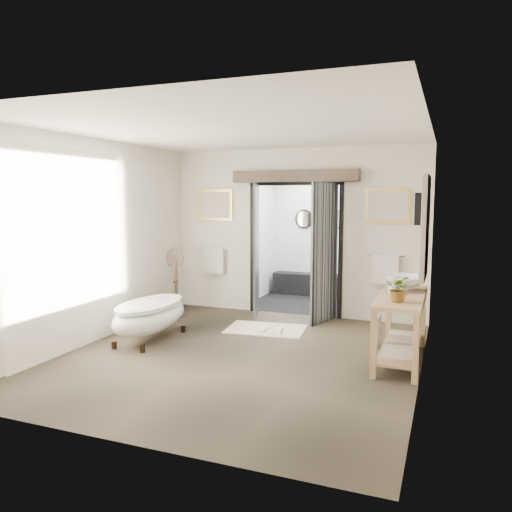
% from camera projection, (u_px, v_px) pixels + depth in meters
% --- Properties ---
extents(ground_plane, '(5.00, 5.00, 0.00)m').
position_uv_depth(ground_plane, '(239.00, 356.00, 6.53)').
color(ground_plane, brown).
extents(room_shell, '(4.52, 5.02, 2.91)m').
position_uv_depth(room_shell, '(233.00, 214.00, 6.22)').
color(room_shell, silver).
rests_on(room_shell, ground_plane).
extents(shower_room, '(2.22, 2.01, 2.51)m').
position_uv_depth(shower_room, '(317.00, 254.00, 10.11)').
color(shower_room, black).
rests_on(shower_room, ground_plane).
extents(back_wall_dressing, '(3.82, 0.79, 2.52)m').
position_uv_depth(back_wall_dressing, '(292.00, 227.00, 8.48)').
color(back_wall_dressing, black).
rests_on(back_wall_dressing, ground_plane).
extents(clawfoot_tub, '(0.69, 1.55, 0.76)m').
position_uv_depth(clawfoot_tub, '(150.00, 315.00, 7.20)').
color(clawfoot_tub, black).
rests_on(clawfoot_tub, ground_plane).
extents(vanity, '(0.57, 1.60, 0.85)m').
position_uv_depth(vanity, '(399.00, 322.00, 6.26)').
color(vanity, tan).
rests_on(vanity, ground_plane).
extents(pedestal_mirror, '(0.35, 0.23, 1.20)m').
position_uv_depth(pedestal_mirror, '(175.00, 287.00, 8.61)').
color(pedestal_mirror, brown).
rests_on(pedestal_mirror, ground_plane).
extents(rug, '(1.28, 0.93, 0.01)m').
position_uv_depth(rug, '(266.00, 329.00, 7.81)').
color(rug, beige).
rests_on(rug, ground_plane).
extents(slippers, '(0.39, 0.28, 0.05)m').
position_uv_depth(slippers, '(270.00, 330.00, 7.63)').
color(slippers, white).
rests_on(slippers, rug).
extents(basin, '(0.58, 0.58, 0.19)m').
position_uv_depth(basin, '(404.00, 283.00, 6.54)').
color(basin, white).
rests_on(basin, vanity).
extents(plant, '(0.31, 0.28, 0.32)m').
position_uv_depth(plant, '(399.00, 288.00, 5.78)').
color(plant, gray).
rests_on(plant, vanity).
extents(soap_bottle_a, '(0.12, 0.12, 0.21)m').
position_uv_depth(soap_bottle_a, '(393.00, 285.00, 6.35)').
color(soap_bottle_a, gray).
rests_on(soap_bottle_a, vanity).
extents(soap_bottle_b, '(0.15, 0.15, 0.16)m').
position_uv_depth(soap_bottle_b, '(402.00, 279.00, 6.90)').
color(soap_bottle_b, gray).
rests_on(soap_bottle_b, vanity).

